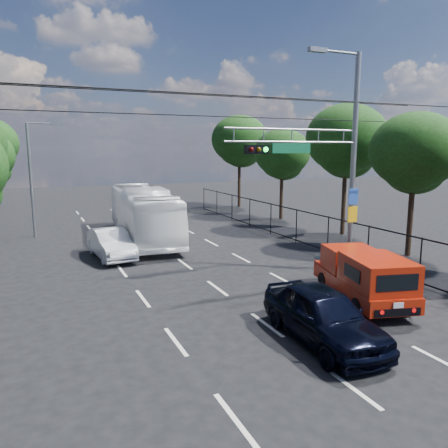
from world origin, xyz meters
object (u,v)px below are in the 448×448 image
red_pickup (363,275)px  navy_hatchback (323,315)px  signal_mast (331,154)px  white_bus (143,213)px  white_van (111,244)px

red_pickup → navy_hatchback: size_ratio=1.14×
signal_mast → white_bus: 12.69m
signal_mast → white_bus: (-5.65, 10.75, -3.65)m
white_bus → white_van: size_ratio=2.58×
red_pickup → white_van: size_ratio=1.20×
navy_hatchback → signal_mast: bearing=55.2°
red_pickup → navy_hatchback: red_pickup is taller
red_pickup → navy_hatchback: (-3.31, -2.12, -0.21)m
navy_hatchback → white_bus: white_bus is taller
signal_mast → white_bus: signal_mast is taller
signal_mast → white_van: size_ratio=2.15×
white_van → signal_mast: bearing=-44.3°
signal_mast → red_pickup: (-1.09, -3.55, -4.24)m
white_van → red_pickup: bearing=-60.2°
signal_mast → navy_hatchback: 8.44m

